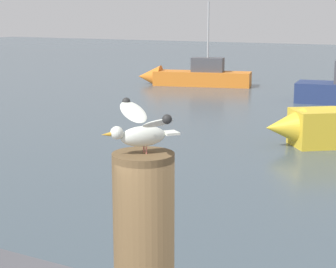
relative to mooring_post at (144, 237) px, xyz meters
The scene contains 3 objects.
mooring_post is the anchor object (origin of this frame).
seagull 0.56m from the mooring_post, 128.33° to the right, with size 0.52×0.45×0.24m.
boat_orange 23.54m from the mooring_post, 116.08° to the left, with size 5.31×2.47×3.93m.
Camera 1 is at (0.25, -2.59, 3.20)m, focal length 61.30 mm.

